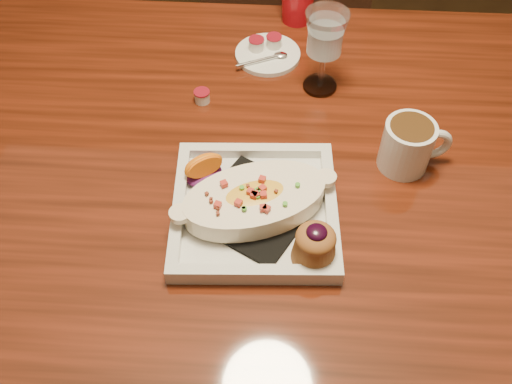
# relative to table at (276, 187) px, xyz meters

# --- Properties ---
(floor) EXTENTS (7.00, 7.00, 0.00)m
(floor) POSITION_rel_table_xyz_m (0.00, 0.00, -0.65)
(floor) COLOR #322010
(floor) RESTS_ON ground
(table) EXTENTS (1.50, 0.90, 0.75)m
(table) POSITION_rel_table_xyz_m (0.00, 0.00, 0.00)
(table) COLOR maroon
(table) RESTS_ON floor
(chair_far) EXTENTS (0.42, 0.42, 0.93)m
(chair_far) POSITION_rel_table_xyz_m (-0.00, 0.63, -0.15)
(chair_far) COLOR black
(chair_far) RESTS_ON floor
(plate) EXTENTS (0.27, 0.27, 0.08)m
(plate) POSITION_rel_table_xyz_m (-0.02, -0.14, 0.13)
(plate) COLOR silver
(plate) RESTS_ON table
(coffee_mug) EXTENTS (0.12, 0.09, 0.09)m
(coffee_mug) POSITION_rel_table_xyz_m (0.22, -0.01, 0.15)
(coffee_mug) COLOR silver
(coffee_mug) RESTS_ON table
(goblet) EXTENTS (0.08, 0.08, 0.17)m
(goblet) POSITION_rel_table_xyz_m (0.08, 0.18, 0.21)
(goblet) COLOR silver
(goblet) RESTS_ON table
(saucer) EXTENTS (0.13, 0.13, 0.09)m
(saucer) POSITION_rel_table_xyz_m (-0.03, 0.27, 0.11)
(saucer) COLOR silver
(saucer) RESTS_ON table
(creamer_loose) EXTENTS (0.03, 0.03, 0.02)m
(creamer_loose) POSITION_rel_table_xyz_m (-0.15, 0.12, 0.11)
(creamer_loose) COLOR silver
(creamer_loose) RESTS_ON table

